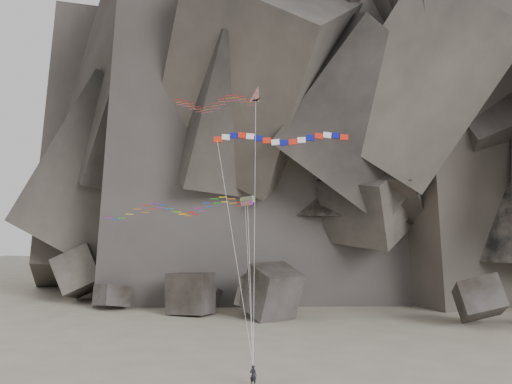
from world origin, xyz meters
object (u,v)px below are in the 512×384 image
(delta_kite, at_px, (210,103))
(banner_kite, at_px, (280,139))
(pennant_kite, at_px, (246,230))
(parafoil_kite, at_px, (171,208))
(kite_flyer, at_px, (253,374))

(delta_kite, xyz_separation_m, banner_kite, (6.67, 0.80, -3.61))
(banner_kite, height_order, pennant_kite, banner_kite)
(delta_kite, height_order, banner_kite, delta_kite)
(delta_kite, distance_m, parafoil_kite, 10.74)
(kite_flyer, distance_m, parafoil_kite, 17.27)
(banner_kite, distance_m, parafoil_kite, 12.21)
(banner_kite, distance_m, pennant_kite, 9.12)
(kite_flyer, bearing_deg, parafoil_kite, -15.83)
(delta_kite, xyz_separation_m, pennant_kite, (4.18, -1.66, -12.03))
(delta_kite, xyz_separation_m, parafoil_kite, (-3.44, -1.40, -10.07))
(parafoil_kite, bearing_deg, delta_kite, 40.99)
(kite_flyer, distance_m, banner_kite, 21.21)
(banner_kite, xyz_separation_m, pennant_kite, (-2.50, -2.46, -8.42))
(parafoil_kite, height_order, pennant_kite, parafoil_kite)
(kite_flyer, relative_size, banner_kite, 0.10)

